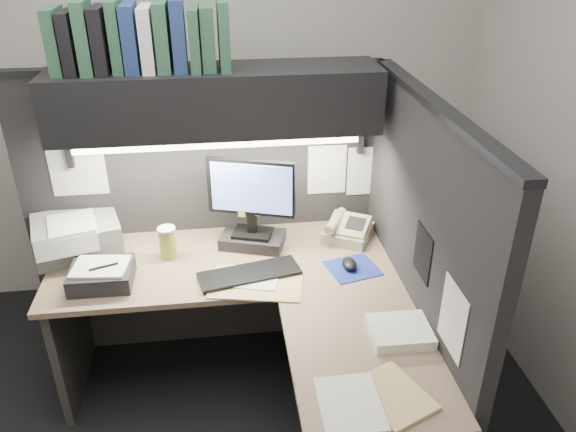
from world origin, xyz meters
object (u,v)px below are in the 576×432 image
(keyboard, at_px, (249,274))
(coffee_cup, at_px, (168,243))
(monitor, at_px, (252,213))
(desk, at_px, (300,376))
(overhead_shelf, at_px, (216,100))
(notebook_stack, at_px, (102,275))
(telephone, at_px, (348,230))
(printer, at_px, (77,235))

(keyboard, height_order, coffee_cup, coffee_cup)
(monitor, relative_size, coffee_cup, 3.06)
(desk, height_order, keyboard, keyboard)
(overhead_shelf, distance_m, notebook_stack, 0.99)
(overhead_shelf, xyz_separation_m, notebook_stack, (-0.58, -0.32, -0.73))
(desk, relative_size, monitor, 3.50)
(telephone, bearing_deg, notebook_stack, -137.90)
(printer, bearing_deg, desk, -52.18)
(keyboard, bearing_deg, telephone, 16.60)
(keyboard, xyz_separation_m, coffee_cup, (-0.39, 0.23, 0.07))
(keyboard, bearing_deg, printer, 144.79)
(overhead_shelf, distance_m, keyboard, 0.84)
(telephone, bearing_deg, desk, -87.48)
(keyboard, height_order, telephone, telephone)
(monitor, distance_m, coffee_cup, 0.45)
(coffee_cup, relative_size, notebook_stack, 0.56)
(notebook_stack, bearing_deg, printer, 117.03)
(monitor, bearing_deg, overhead_shelf, 174.83)
(overhead_shelf, height_order, keyboard, overhead_shelf)
(printer, xyz_separation_m, notebook_stack, (0.17, -0.34, -0.04))
(monitor, relative_size, telephone, 2.02)
(keyboard, relative_size, notebook_stack, 1.71)
(coffee_cup, distance_m, notebook_stack, 0.36)
(monitor, distance_m, notebook_stack, 0.79)
(desk, bearing_deg, printer, 144.02)
(desk, bearing_deg, overhead_shelf, 111.79)
(desk, bearing_deg, notebook_stack, 154.05)
(monitor, height_order, keyboard, monitor)
(keyboard, distance_m, telephone, 0.63)
(desk, xyz_separation_m, notebook_stack, (-0.88, 0.43, 0.33))
(desk, relative_size, overhead_shelf, 1.10)
(desk, xyz_separation_m, monitor, (-0.15, 0.69, 0.48))
(monitor, height_order, printer, monitor)
(telephone, bearing_deg, overhead_shelf, -154.47)
(desk, height_order, coffee_cup, coffee_cup)
(printer, bearing_deg, telephone, -18.73)
(keyboard, relative_size, printer, 1.18)
(coffee_cup, bearing_deg, notebook_stack, -146.66)
(keyboard, bearing_deg, overhead_shelf, 94.99)
(monitor, relative_size, keyboard, 0.99)
(keyboard, distance_m, coffee_cup, 0.46)
(monitor, distance_m, telephone, 0.54)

